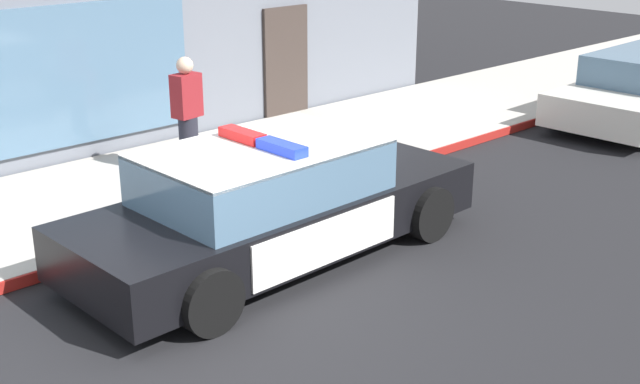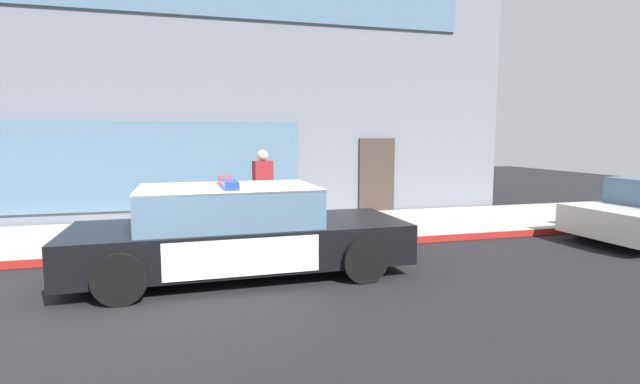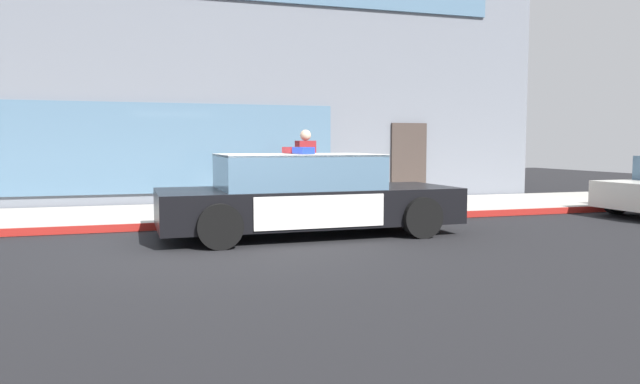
% 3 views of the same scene
% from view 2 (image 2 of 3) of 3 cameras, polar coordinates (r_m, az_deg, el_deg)
% --- Properties ---
extents(ground, '(48.00, 48.00, 0.00)m').
position_cam_2_polar(ground, '(6.91, -23.33, -11.71)').
color(ground, black).
extents(sidewalk, '(48.00, 3.33, 0.15)m').
position_cam_2_polar(sidewalk, '(10.33, -20.53, -5.18)').
color(sidewalk, '#B2ADA3').
rests_on(sidewalk, ground).
extents(curb_red_paint, '(28.80, 0.04, 0.14)m').
position_cam_2_polar(curb_red_paint, '(8.70, -21.57, -7.39)').
color(curb_red_paint, maroon).
rests_on(curb_red_paint, ground).
extents(storefront_building, '(18.25, 8.99, 7.65)m').
position_cam_2_polar(storefront_building, '(16.35, -17.96, 12.29)').
color(storefront_building, slate).
rests_on(storefront_building, ground).
extents(police_cruiser, '(5.06, 2.17, 1.49)m').
position_cam_2_polar(police_cruiser, '(7.35, -9.90, -4.71)').
color(police_cruiser, black).
rests_on(police_cruiser, ground).
extents(fire_hydrant, '(0.34, 0.39, 0.73)m').
position_cam_2_polar(fire_hydrant, '(9.22, 0.15, -3.45)').
color(fire_hydrant, red).
rests_on(fire_hydrant, sidewalk).
extents(pedestrian_on_sidewalk, '(0.44, 0.32, 1.71)m').
position_cam_2_polar(pedestrian_on_sidewalk, '(10.20, -6.93, 0.37)').
color(pedestrian_on_sidewalk, '#23232D').
rests_on(pedestrian_on_sidewalk, sidewalk).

